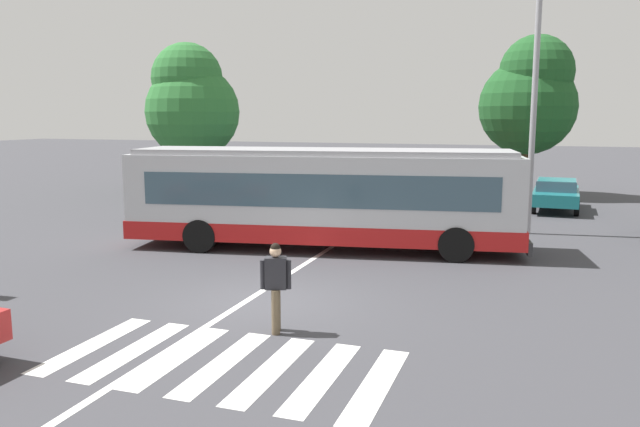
{
  "coord_description": "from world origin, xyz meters",
  "views": [
    {
      "loc": [
        5.49,
        -12.17,
        4.04
      ],
      "look_at": [
        -0.25,
        4.45,
        1.3
      ],
      "focal_mm": 35.11,
      "sensor_mm": 36.0,
      "label": 1
    }
  ],
  "objects_px": {
    "parked_car_charcoal": "(431,187)",
    "parked_car_teal": "(556,193)",
    "parked_car_blue": "(270,182)",
    "background_tree_left": "(191,102)",
    "twin_arm_street_lamp": "(537,54)",
    "parked_car_black": "(375,186)",
    "parked_car_red": "(489,190)",
    "pedestrian_crossing_street": "(276,282)",
    "background_tree_right": "(530,96)",
    "city_transit_bus": "(323,197)",
    "parked_car_champagne": "(317,184)"
  },
  "relations": [
    {
      "from": "pedestrian_crossing_street",
      "to": "background_tree_right",
      "type": "bearing_deg",
      "value": 80.14
    },
    {
      "from": "parked_car_champagne",
      "to": "twin_arm_street_lamp",
      "type": "relative_size",
      "value": 0.46
    },
    {
      "from": "parked_car_blue",
      "to": "background_tree_right",
      "type": "xyz_separation_m",
      "value": [
        12.08,
        5.1,
        4.26
      ]
    },
    {
      "from": "pedestrian_crossing_street",
      "to": "parked_car_red",
      "type": "xyz_separation_m",
      "value": [
        2.56,
        18.38,
        -0.2
      ]
    },
    {
      "from": "parked_car_red",
      "to": "background_tree_right",
      "type": "bearing_deg",
      "value": 73.07
    },
    {
      "from": "parked_car_charcoal",
      "to": "twin_arm_street_lamp",
      "type": "height_order",
      "value": "twin_arm_street_lamp"
    },
    {
      "from": "parked_car_black",
      "to": "parked_car_red",
      "type": "relative_size",
      "value": 0.99
    },
    {
      "from": "parked_car_blue",
      "to": "parked_car_teal",
      "type": "relative_size",
      "value": 1.0
    },
    {
      "from": "parked_car_teal",
      "to": "parked_car_charcoal",
      "type": "bearing_deg",
      "value": 175.99
    },
    {
      "from": "parked_car_champagne",
      "to": "background_tree_left",
      "type": "xyz_separation_m",
      "value": [
        -7.34,
        0.87,
        4.01
      ]
    },
    {
      "from": "parked_car_red",
      "to": "background_tree_right",
      "type": "relative_size",
      "value": 0.57
    },
    {
      "from": "city_transit_bus",
      "to": "parked_car_blue",
      "type": "height_order",
      "value": "city_transit_bus"
    },
    {
      "from": "city_transit_bus",
      "to": "parked_car_red",
      "type": "xyz_separation_m",
      "value": [
        4.17,
        10.91,
        -0.82
      ]
    },
    {
      "from": "parked_car_charcoal",
      "to": "parked_car_teal",
      "type": "height_order",
      "value": "same"
    },
    {
      "from": "parked_car_red",
      "to": "parked_car_teal",
      "type": "height_order",
      "value": "same"
    },
    {
      "from": "pedestrian_crossing_street",
      "to": "parked_car_charcoal",
      "type": "bearing_deg",
      "value": 90.32
    },
    {
      "from": "pedestrian_crossing_street",
      "to": "parked_car_champagne",
      "type": "xyz_separation_m",
      "value": [
        -5.55,
        18.12,
        -0.2
      ]
    },
    {
      "from": "parked_car_red",
      "to": "background_tree_right",
      "type": "xyz_separation_m",
      "value": [
        1.49,
        4.9,
        4.26
      ]
    },
    {
      "from": "parked_car_black",
      "to": "parked_car_charcoal",
      "type": "distance_m",
      "value": 2.64
    },
    {
      "from": "parked_car_red",
      "to": "background_tree_right",
      "type": "height_order",
      "value": "background_tree_right"
    },
    {
      "from": "pedestrian_crossing_street",
      "to": "parked_car_black",
      "type": "bearing_deg",
      "value": 98.41
    },
    {
      "from": "twin_arm_street_lamp",
      "to": "background_tree_left",
      "type": "height_order",
      "value": "twin_arm_street_lamp"
    },
    {
      "from": "parked_car_teal",
      "to": "twin_arm_street_lamp",
      "type": "relative_size",
      "value": 0.46
    },
    {
      "from": "background_tree_left",
      "to": "background_tree_right",
      "type": "distance_m",
      "value": 17.48
    },
    {
      "from": "parked_car_black",
      "to": "parked_car_blue",
      "type": "bearing_deg",
      "value": -176.51
    },
    {
      "from": "background_tree_left",
      "to": "parked_car_teal",
      "type": "bearing_deg",
      "value": -2.14
    },
    {
      "from": "twin_arm_street_lamp",
      "to": "city_transit_bus",
      "type": "bearing_deg",
      "value": -141.86
    },
    {
      "from": "parked_car_black",
      "to": "city_transit_bus",
      "type": "bearing_deg",
      "value": -84.21
    },
    {
      "from": "pedestrian_crossing_street",
      "to": "twin_arm_street_lamp",
      "type": "distance_m",
      "value": 13.88
    },
    {
      "from": "parked_car_black",
      "to": "parked_car_charcoal",
      "type": "relative_size",
      "value": 1.01
    },
    {
      "from": "parked_car_black",
      "to": "background_tree_right",
      "type": "relative_size",
      "value": 0.56
    },
    {
      "from": "parked_car_black",
      "to": "background_tree_right",
      "type": "height_order",
      "value": "background_tree_right"
    },
    {
      "from": "parked_car_champagne",
      "to": "parked_car_charcoal",
      "type": "bearing_deg",
      "value": 5.95
    },
    {
      "from": "parked_car_blue",
      "to": "parked_car_red",
      "type": "bearing_deg",
      "value": 1.06
    },
    {
      "from": "parked_car_champagne",
      "to": "parked_car_charcoal",
      "type": "xyz_separation_m",
      "value": [
        5.45,
        0.57,
        0.0
      ]
    },
    {
      "from": "parked_car_blue",
      "to": "background_tree_left",
      "type": "height_order",
      "value": "background_tree_left"
    },
    {
      "from": "background_tree_right",
      "to": "parked_car_teal",
      "type": "bearing_deg",
      "value": -74.97
    },
    {
      "from": "parked_car_blue",
      "to": "parked_car_charcoal",
      "type": "relative_size",
      "value": 1.01
    },
    {
      "from": "parked_car_blue",
      "to": "parked_car_teal",
      "type": "height_order",
      "value": "same"
    },
    {
      "from": "city_transit_bus",
      "to": "parked_car_champagne",
      "type": "bearing_deg",
      "value": 110.28
    },
    {
      "from": "twin_arm_street_lamp",
      "to": "parked_car_black",
      "type": "bearing_deg",
      "value": 137.98
    },
    {
      "from": "parked_car_teal",
      "to": "parked_car_champagne",
      "type": "bearing_deg",
      "value": -179.04
    },
    {
      "from": "parked_car_black",
      "to": "background_tree_left",
      "type": "relative_size",
      "value": 0.58
    },
    {
      "from": "pedestrian_crossing_street",
      "to": "background_tree_right",
      "type": "height_order",
      "value": "background_tree_right"
    },
    {
      "from": "background_tree_left",
      "to": "parked_car_red",
      "type": "bearing_deg",
      "value": -2.24
    },
    {
      "from": "city_transit_bus",
      "to": "parked_car_teal",
      "type": "distance_m",
      "value": 12.92
    },
    {
      "from": "city_transit_bus",
      "to": "parked_car_red",
      "type": "relative_size",
      "value": 2.66
    },
    {
      "from": "parked_car_black",
      "to": "background_tree_right",
      "type": "bearing_deg",
      "value": 35.13
    },
    {
      "from": "parked_car_champagne",
      "to": "twin_arm_street_lamp",
      "type": "distance_m",
      "value": 12.72
    },
    {
      "from": "twin_arm_street_lamp",
      "to": "background_tree_left",
      "type": "distance_m",
      "value": 18.58
    }
  ]
}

